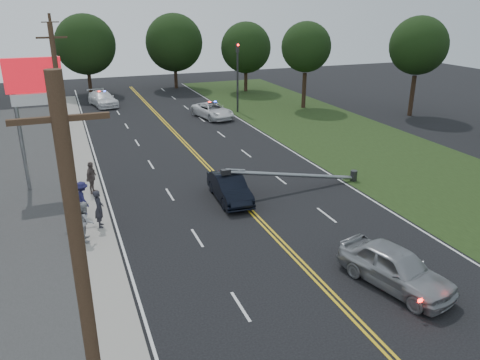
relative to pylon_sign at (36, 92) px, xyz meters
name	(u,v)px	position (x,y,z in m)	size (l,w,h in m)	color
ground	(301,263)	(10.50, -14.00, -6.00)	(120.00, 120.00, 0.00)	black
sidewalk	(90,205)	(2.10, -4.00, -5.94)	(1.80, 70.00, 0.12)	gray
grass_verge	(400,162)	(24.00, -4.00, -5.99)	(12.00, 80.00, 0.01)	black
centerline_yellow	(227,186)	(10.50, -4.00, -5.99)	(0.36, 80.00, 0.00)	gold
pylon_sign	(36,92)	(0.00, 0.00, 0.00)	(3.20, 0.35, 8.00)	gray
traffic_signal	(238,72)	(18.80, 16.00, -1.79)	(0.28, 0.41, 7.05)	#2D2D30
fallen_streetlight	(301,175)	(14.69, -6.00, -5.08)	(9.36, 0.44, 1.91)	#2D2D30
utility_pole_near	(89,325)	(1.30, -22.00, -0.91)	(1.60, 0.28, 10.00)	#382619
utility_pole_mid	(62,113)	(1.30, -2.00, -0.91)	(1.60, 0.28, 10.00)	#382619
utility_pole_far	(56,66)	(1.30, 20.00, -0.91)	(1.60, 0.28, 10.00)	#382619
tree_6	(85,45)	(4.98, 32.17, 0.10)	(7.29, 7.29, 9.75)	black
tree_7	(174,43)	(16.18, 32.69, -0.04)	(7.46, 7.46, 9.70)	black
tree_8	(246,48)	(24.17, 27.16, -0.47)	(6.38, 6.38, 8.73)	black
tree_9	(306,47)	(26.38, 15.40, 0.49)	(5.28, 5.28, 9.15)	black
tree_13	(419,46)	(34.82, 8.03, 0.96)	(5.66, 5.66, 9.81)	black
crashed_sedan	(230,188)	(9.95, -6.06, -5.24)	(1.61, 4.62, 1.52)	black
waiting_sedan	(396,267)	(13.24, -16.92, -5.14)	(2.01, 5.00, 1.70)	#919398
emergency_a	(213,111)	(15.45, 14.26, -5.25)	(2.48, 5.37, 1.49)	silver
emergency_b	(103,99)	(5.71, 24.31, -5.19)	(2.26, 5.55, 1.61)	white
bystander_a	(99,209)	(2.45, -7.19, -4.88)	(0.73, 0.48, 1.99)	#26252D
bystander_b	(86,221)	(1.71, -8.42, -4.88)	(0.97, 0.75, 1.99)	#9F9EA3
bystander_c	(83,198)	(1.76, -5.29, -4.94)	(1.21, 0.69, 1.87)	#1E1C47
bystander_d	(91,178)	(2.45, -2.36, -4.88)	(1.16, 0.48, 1.99)	#63544F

